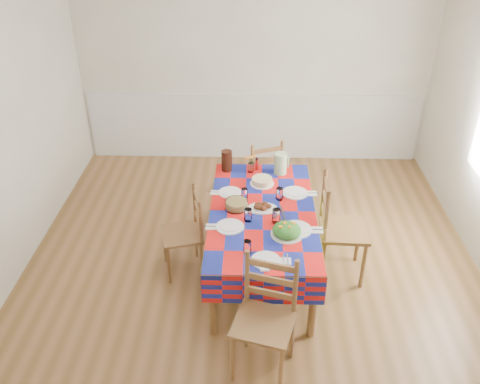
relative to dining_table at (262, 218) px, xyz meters
The scene contains 22 objects.
room 0.73m from the dining_table, 155.30° to the right, with size 4.58×5.08×2.78m.
wainscot 2.45m from the dining_table, 92.21° to the left, with size 4.41×0.06×0.92m.
dining_table is the anchor object (origin of this frame).
setting_near_head 0.69m from the dining_table, 92.54° to the right, with size 0.38×0.26×0.11m.
setting_left_near 0.35m from the dining_table, 135.88° to the right, with size 0.45×0.27×0.12m.
setting_left_far 0.39m from the dining_table, 134.65° to the left, with size 0.41×0.24×0.11m.
setting_right_near 0.36m from the dining_table, 47.14° to the right, with size 0.51×0.29×0.13m.
setting_right_far 0.39m from the dining_table, 45.91° to the left, with size 0.47×0.27×0.12m.
meat_platter 0.10m from the dining_table, 97.12° to the left, with size 0.28×0.20×0.05m.
salad_platter 0.44m from the dining_table, 61.60° to the right, with size 0.28×0.28×0.12m.
pasta_bowl 0.27m from the dining_table, behind, with size 0.21×0.21×0.08m.
cake 0.50m from the dining_table, 90.15° to the left, with size 0.24×0.24×0.07m.
serving_utensils 0.20m from the dining_table, 25.27° to the right, with size 0.14×0.31×0.01m.
flower_vase 0.76m from the dining_table, 99.00° to the left, with size 0.12×0.10×0.19m.
hot_sauce 0.80m from the dining_table, 93.87° to the left, with size 0.03×0.03×0.14m, color red.
green_pitcher 0.77m from the dining_table, 75.31° to the left, with size 0.13×0.13×0.22m, color #A6CE91.
tea_pitcher 0.87m from the dining_table, 115.57° to the left, with size 0.11×0.11×0.22m, color black.
name_card 0.85m from the dining_table, 89.49° to the right, with size 0.07×0.02×0.02m, color white.
chair_near 1.15m from the dining_table, 89.38° to the right, with size 0.53×0.52×0.98m.
chair_far 1.16m from the dining_table, 89.29° to the left, with size 0.50×0.49×0.90m.
chair_left 0.75m from the dining_table, behind, with size 0.46×0.47×0.87m.
chair_right 0.72m from the dining_table, ahead, with size 0.46×0.48×1.04m.
Camera 1 is at (-0.00, -3.84, 3.26)m, focal length 38.00 mm.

